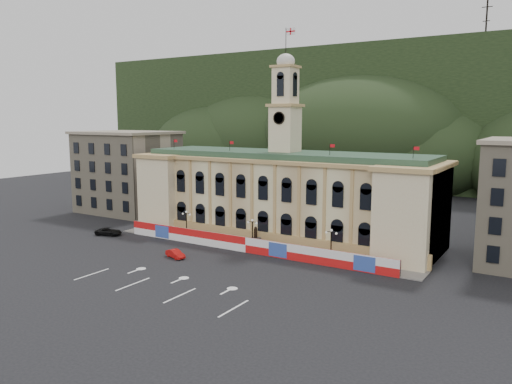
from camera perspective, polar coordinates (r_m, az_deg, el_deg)
The scene contains 13 objects.
ground at distance 69.96m, azimuth -7.98°, elevation -9.60°, with size 260.00×260.00×0.00m, color black.
lane_markings at distance 66.41m, azimuth -10.79°, elevation -10.66°, with size 26.00×10.00×0.02m, color white, non-canonical shape.
hill_ridge at distance 178.13m, azimuth 18.09°, elevation 7.35°, with size 230.00×80.00×64.00m.
city_hall at distance 90.52m, azimuth 3.17°, elevation -0.29°, with size 56.20×17.60×37.10m.
side_building_left at distance 119.26m, azimuth -14.47°, elevation 2.28°, with size 21.00×17.00×18.60m.
hoarding_fence at distance 81.23m, azimuth -1.11°, elevation -6.05°, with size 50.00×0.44×2.50m.
pavement at distance 83.74m, azimuth -0.14°, elevation -6.43°, with size 56.00×5.50×0.16m, color slate.
statue at distance 83.67m, azimuth -0.05°, elevation -5.66°, with size 1.40×1.40×3.72m.
lamp_left at distance 90.49m, azimuth -7.95°, elevation -3.44°, with size 1.96×0.44×5.15m.
lamp_center at distance 82.40m, azimuth -0.42°, elevation -4.53°, with size 1.96×0.44×5.15m.
lamp_right at distance 76.06m, azimuth 8.58°, elevation -5.73°, with size 1.96×0.44×5.15m.
red_sedan at distance 79.24m, azimuth -9.21°, elevation -6.99°, with size 4.11×2.46×1.28m, color #B80F0D.
black_suv at distance 96.89m, azimuth -16.50°, elevation -4.36°, with size 5.39×3.61×1.37m, color black.
Camera 1 is at (42.90, -50.89, 21.55)m, focal length 35.00 mm.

